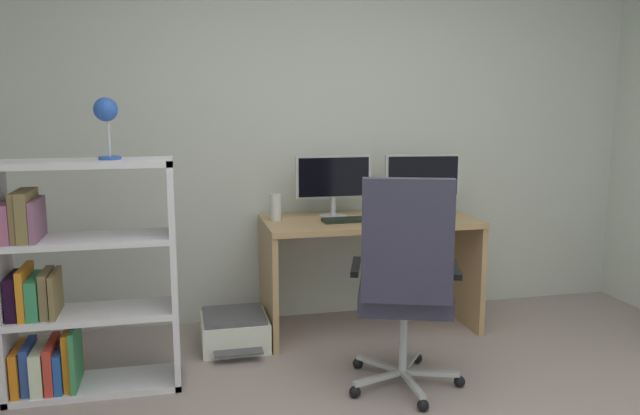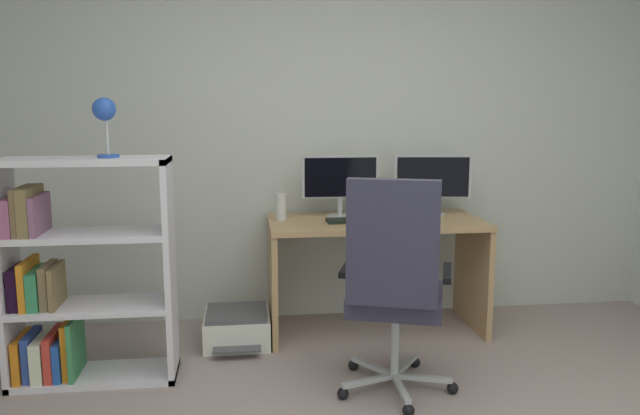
{
  "view_description": "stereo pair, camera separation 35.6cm",
  "coord_description": "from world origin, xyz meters",
  "px_view_note": "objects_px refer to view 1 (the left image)",
  "views": [
    {
      "loc": [
        -0.97,
        -1.93,
        1.47
      ],
      "look_at": [
        -0.17,
        1.55,
        0.88
      ],
      "focal_mm": 34.88,
      "sensor_mm": 36.0,
      "label": 1
    },
    {
      "loc": [
        -0.62,
        -1.98,
        1.47
      ],
      "look_at": [
        -0.17,
        1.55,
        0.88
      ],
      "focal_mm": 34.88,
      "sensor_mm": 36.0,
      "label": 2
    }
  ],
  "objects_px": {
    "monitor_main": "(333,180)",
    "bookshelf": "(70,289)",
    "desktop_speaker": "(276,207)",
    "desk": "(369,249)",
    "monitor_secondary": "(422,178)",
    "keyboard": "(349,220)",
    "desk_lamp": "(106,115)",
    "computer_mouse": "(391,217)",
    "printer": "(235,330)",
    "office_chair": "(405,279)"
  },
  "relations": [
    {
      "from": "desk",
      "to": "bookshelf",
      "type": "height_order",
      "value": "bookshelf"
    },
    {
      "from": "office_chair",
      "to": "desk_lamp",
      "type": "relative_size",
      "value": 3.7
    },
    {
      "from": "desk_lamp",
      "to": "printer",
      "type": "relative_size",
      "value": 0.63
    },
    {
      "from": "computer_mouse",
      "to": "printer",
      "type": "height_order",
      "value": "computer_mouse"
    },
    {
      "from": "desk",
      "to": "computer_mouse",
      "type": "relative_size",
      "value": 13.66
    },
    {
      "from": "monitor_main",
      "to": "desk_lamp",
      "type": "xyz_separation_m",
      "value": [
        -1.32,
        -0.63,
        0.43
      ]
    },
    {
      "from": "desk",
      "to": "computer_mouse",
      "type": "bearing_deg",
      "value": -28.56
    },
    {
      "from": "monitor_secondary",
      "to": "keyboard",
      "type": "distance_m",
      "value": 0.63
    },
    {
      "from": "keyboard",
      "to": "desk_lamp",
      "type": "bearing_deg",
      "value": -163.73
    },
    {
      "from": "printer",
      "to": "desktop_speaker",
      "type": "bearing_deg",
      "value": 31.16
    },
    {
      "from": "computer_mouse",
      "to": "desk_lamp",
      "type": "height_order",
      "value": "desk_lamp"
    },
    {
      "from": "printer",
      "to": "monitor_secondary",
      "type": "bearing_deg",
      "value": 9.81
    },
    {
      "from": "bookshelf",
      "to": "desk_lamp",
      "type": "xyz_separation_m",
      "value": [
        0.22,
        -0.0,
        0.87
      ]
    },
    {
      "from": "desk",
      "to": "monitor_secondary",
      "type": "bearing_deg",
      "value": 14.82
    },
    {
      "from": "monitor_main",
      "to": "desktop_speaker",
      "type": "relative_size",
      "value": 2.94
    },
    {
      "from": "monitor_main",
      "to": "monitor_secondary",
      "type": "height_order",
      "value": "monitor_main"
    },
    {
      "from": "desktop_speaker",
      "to": "printer",
      "type": "height_order",
      "value": "desktop_speaker"
    },
    {
      "from": "keyboard",
      "to": "desk_lamp",
      "type": "height_order",
      "value": "desk_lamp"
    },
    {
      "from": "desk",
      "to": "keyboard",
      "type": "relative_size",
      "value": 4.02
    },
    {
      "from": "desktop_speaker",
      "to": "monitor_main",
      "type": "bearing_deg",
      "value": 6.99
    },
    {
      "from": "keyboard",
      "to": "bookshelf",
      "type": "relative_size",
      "value": 0.28
    },
    {
      "from": "monitor_main",
      "to": "bookshelf",
      "type": "xyz_separation_m",
      "value": [
        -1.54,
        -0.63,
        -0.44
      ]
    },
    {
      "from": "desk_lamp",
      "to": "monitor_secondary",
      "type": "bearing_deg",
      "value": 18.1
    },
    {
      "from": "desk",
      "to": "monitor_main",
      "type": "bearing_deg",
      "value": 153.61
    },
    {
      "from": "desk",
      "to": "office_chair",
      "type": "relative_size",
      "value": 1.2
    },
    {
      "from": "computer_mouse",
      "to": "desktop_speaker",
      "type": "relative_size",
      "value": 0.59
    },
    {
      "from": "monitor_secondary",
      "to": "keyboard",
      "type": "xyz_separation_m",
      "value": [
        -0.56,
        -0.17,
        -0.23
      ]
    },
    {
      "from": "office_chair",
      "to": "monitor_secondary",
      "type": "bearing_deg",
      "value": 64.2
    },
    {
      "from": "keyboard",
      "to": "office_chair",
      "type": "distance_m",
      "value": 0.9
    },
    {
      "from": "monitor_secondary",
      "to": "desk_lamp",
      "type": "height_order",
      "value": "desk_lamp"
    },
    {
      "from": "monitor_main",
      "to": "desk_lamp",
      "type": "distance_m",
      "value": 1.52
    },
    {
      "from": "desktop_speaker",
      "to": "office_chair",
      "type": "height_order",
      "value": "office_chair"
    },
    {
      "from": "desk_lamp",
      "to": "monitor_main",
      "type": "bearing_deg",
      "value": 25.64
    },
    {
      "from": "keyboard",
      "to": "printer",
      "type": "xyz_separation_m",
      "value": [
        -0.74,
        -0.05,
        -0.65
      ]
    },
    {
      "from": "desktop_speaker",
      "to": "office_chair",
      "type": "xyz_separation_m",
      "value": [
        0.49,
        -1.01,
        -0.22
      ]
    },
    {
      "from": "bookshelf",
      "to": "monitor_secondary",
      "type": "bearing_deg",
      "value": 16.32
    },
    {
      "from": "monitor_main",
      "to": "desktop_speaker",
      "type": "xyz_separation_m",
      "value": [
        -0.39,
        -0.05,
        -0.16
      ]
    },
    {
      "from": "monitor_main",
      "to": "printer",
      "type": "height_order",
      "value": "monitor_main"
    },
    {
      "from": "bookshelf",
      "to": "printer",
      "type": "height_order",
      "value": "bookshelf"
    },
    {
      "from": "monitor_secondary",
      "to": "bookshelf",
      "type": "bearing_deg",
      "value": -163.68
    },
    {
      "from": "desk",
      "to": "monitor_main",
      "type": "xyz_separation_m",
      "value": [
        -0.21,
        0.11,
        0.45
      ]
    },
    {
      "from": "keyboard",
      "to": "office_chair",
      "type": "relative_size",
      "value": 0.3
    },
    {
      "from": "office_chair",
      "to": "computer_mouse",
      "type": "bearing_deg",
      "value": 75.12
    },
    {
      "from": "office_chair",
      "to": "desktop_speaker",
      "type": "bearing_deg",
      "value": 115.89
    },
    {
      "from": "computer_mouse",
      "to": "bookshelf",
      "type": "xyz_separation_m",
      "value": [
        -1.88,
        -0.46,
        -0.21
      ]
    },
    {
      "from": "desk",
      "to": "keyboard",
      "type": "bearing_deg",
      "value": -156.11
    },
    {
      "from": "monitor_main",
      "to": "desk_lamp",
      "type": "relative_size",
      "value": 1.63
    },
    {
      "from": "monitor_main",
      "to": "computer_mouse",
      "type": "height_order",
      "value": "monitor_main"
    },
    {
      "from": "keyboard",
      "to": "computer_mouse",
      "type": "height_order",
      "value": "computer_mouse"
    },
    {
      "from": "office_chair",
      "to": "printer",
      "type": "height_order",
      "value": "office_chair"
    }
  ]
}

